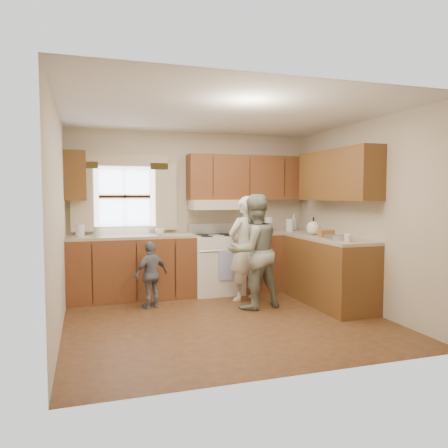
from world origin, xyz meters
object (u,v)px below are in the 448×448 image
object	(u,v)px
woman_right	(254,252)
child	(151,275)
stove	(216,263)
woman_left	(245,249)

from	to	relation	value
woman_right	child	size ratio (longest dim) A/B	1.70
woman_right	child	distance (m)	1.42
stove	woman_left	xyz separation A→B (m)	(0.26, -0.59, 0.29)
woman_right	stove	bearing A→B (deg)	-88.10
child	woman_left	bearing A→B (deg)	149.92
woman_left	child	size ratio (longest dim) A/B	1.67
woman_left	woman_right	bearing A→B (deg)	68.47
stove	woman_left	distance (m)	0.70
woman_right	child	world-z (taller)	woman_right
woman_right	woman_left	bearing A→B (deg)	-105.64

